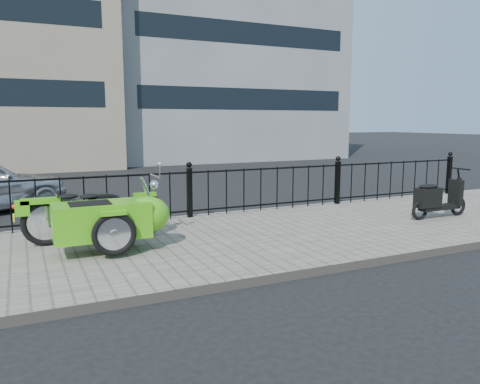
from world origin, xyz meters
name	(u,v)px	position (x,y,z in m)	size (l,w,h in m)	color
ground	(215,238)	(0.00, 0.00, 0.00)	(120.00, 120.00, 0.00)	black
sidewalk	(227,241)	(0.00, -0.50, 0.06)	(30.00, 3.80, 0.12)	#696158
curb	(188,219)	(0.00, 1.44, 0.06)	(30.00, 0.10, 0.12)	gray
iron_fence	(190,193)	(0.00, 1.30, 0.59)	(14.11, 0.11, 1.08)	black
building_grey	(215,17)	(7.00, 16.99, 7.50)	(12.00, 8.01, 15.00)	gray
motorcycle_sidecar	(113,217)	(-1.76, -0.41, 0.59)	(2.28, 1.48, 0.98)	black
scooter	(436,199)	(4.25, -0.80, 0.49)	(1.40, 0.41, 0.95)	black
spare_tire	(117,226)	(-1.67, -0.24, 0.42)	(0.60, 0.60, 0.09)	black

